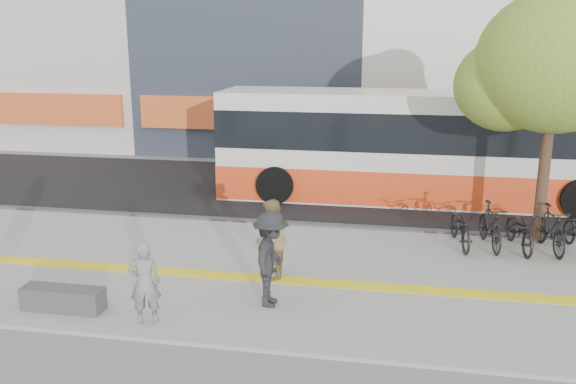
% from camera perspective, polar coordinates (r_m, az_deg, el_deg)
% --- Properties ---
extents(ground, '(120.00, 120.00, 0.00)m').
position_cam_1_polar(ground, '(12.73, -7.11, -9.82)').
color(ground, slate).
rests_on(ground, ground).
extents(sidewalk, '(40.00, 7.00, 0.08)m').
position_cam_1_polar(sidewalk, '(14.04, -5.27, -7.22)').
color(sidewalk, gray).
rests_on(sidewalk, ground).
extents(tactile_strip, '(40.00, 0.45, 0.01)m').
position_cam_1_polar(tactile_strip, '(13.57, -5.84, -7.80)').
color(tactile_strip, yellow).
rests_on(tactile_strip, sidewalk).
extents(street, '(40.00, 8.00, 0.06)m').
position_cam_1_polar(street, '(21.01, 0.26, 0.19)').
color(street, black).
rests_on(street, ground).
extents(curb, '(40.00, 0.25, 0.14)m').
position_cam_1_polar(curb, '(17.22, -2.13, -2.91)').
color(curb, '#3B3B3E').
rests_on(curb, ground).
extents(bench, '(1.60, 0.45, 0.45)m').
position_cam_1_polar(bench, '(12.63, -20.32, -9.35)').
color(bench, '#3B3B3E').
rests_on(bench, sidewalk).
extents(street_tree, '(4.40, 3.80, 6.31)m').
position_cam_1_polar(street_tree, '(16.26, 23.58, 10.83)').
color(street_tree, '#3E2D1C').
rests_on(street_tree, sidewalk).
extents(bus, '(12.90, 3.06, 3.43)m').
position_cam_1_polar(bus, '(19.86, 12.45, 3.87)').
color(bus, silver).
rests_on(bus, street).
extents(bicycle_row, '(3.76, 2.01, 1.13)m').
position_cam_1_polar(bicycle_row, '(16.01, 20.91, -3.23)').
color(bicycle_row, black).
rests_on(bicycle_row, sidewalk).
extents(seated_woman, '(0.66, 0.54, 1.57)m').
position_cam_1_polar(seated_woman, '(11.45, -13.26, -8.27)').
color(seated_woman, black).
rests_on(seated_woman, sidewalk).
extents(pedestrian_tan, '(0.86, 0.99, 1.75)m').
position_cam_1_polar(pedestrian_tan, '(13.11, -1.57, -4.47)').
color(pedestrian_tan, olive).
rests_on(pedestrian_tan, sidewalk).
extents(pedestrian_dark, '(0.71, 1.23, 1.90)m').
position_cam_1_polar(pedestrian_dark, '(11.80, -1.62, -6.31)').
color(pedestrian_dark, '#232326').
rests_on(pedestrian_dark, sidewalk).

